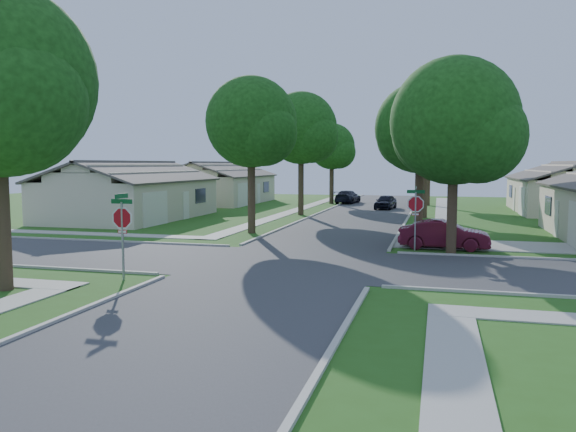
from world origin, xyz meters
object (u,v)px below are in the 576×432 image
(stop_sign_sw, at_px, (122,222))
(car_curb_east, at_px, (386,202))
(tree_ne_corner, at_px, (456,127))
(tree_e_far, at_px, (429,143))
(tree_e_near, at_px, (421,132))
(car_driveway, at_px, (444,235))
(house_ne_far, at_px, (568,194))
(tree_w_mid, at_px, (302,131))
(house_nw_far, at_px, (219,188))
(house_nw_near, at_px, (132,198))
(stop_sign_ne, at_px, (416,207))
(tree_w_near, at_px, (252,126))
(tree_w_far, at_px, (332,149))
(car_curb_west, at_px, (348,197))
(tree_e_mid, at_px, (427,133))

(stop_sign_sw, height_order, car_curb_east, stop_sign_sw)
(tree_ne_corner, bearing_deg, tree_e_far, 93.09)
(tree_e_far, relative_size, tree_ne_corner, 1.01)
(tree_e_near, bearing_deg, car_driveway, -70.40)
(tree_ne_corner, xyz_separation_m, house_ne_far, (9.63, 24.79, -4.08))
(tree_w_mid, xyz_separation_m, house_nw_far, (-11.35, 10.99, -4.97))
(house_nw_near, bearing_deg, stop_sign_sw, -60.17)
(tree_w_mid, height_order, tree_ne_corner, tree_w_mid)
(stop_sign_sw, xyz_separation_m, tree_w_mid, (0.06, 25.71, 4.46))
(stop_sign_sw, height_order, stop_sign_ne, same)
(stop_sign_sw, height_order, tree_w_near, tree_w_near)
(tree_w_far, relative_size, tree_ne_corner, 0.93)
(tree_w_mid, height_order, car_curb_west, tree_w_mid)
(tree_e_far, relative_size, car_curb_east, 2.34)
(tree_w_mid, bearing_deg, stop_sign_ne, -60.20)
(tree_e_far, distance_m, car_driveway, 29.02)
(stop_sign_ne, bearing_deg, tree_e_near, 89.32)
(tree_e_near, distance_m, tree_e_mid, 12.02)
(tree_e_far, height_order, car_curb_east, tree_e_far)
(tree_w_mid, relative_size, house_nw_near, 0.70)
(tree_w_mid, bearing_deg, house_nw_far, 135.93)
(tree_w_far, height_order, house_nw_near, tree_w_far)
(tree_w_near, height_order, car_driveway, tree_w_near)
(tree_w_mid, height_order, car_driveway, tree_w_mid)
(tree_e_far, bearing_deg, car_curb_west, 173.68)
(tree_e_near, bearing_deg, tree_w_near, 180.00)
(tree_e_near, xyz_separation_m, tree_e_mid, (0.01, 12.00, 0.61))
(tree_w_near, xyz_separation_m, house_nw_far, (-11.35, 22.99, -4.60))
(car_curb_east, bearing_deg, car_driveway, -71.27)
(tree_e_near, bearing_deg, stop_sign_ne, -90.68)
(tree_ne_corner, bearing_deg, tree_e_mid, 95.45)
(house_nw_far, distance_m, car_curb_west, 13.14)
(stop_sign_ne, height_order, tree_e_mid, tree_e_mid)
(tree_e_near, bearing_deg, tree_w_far, 110.61)
(tree_e_mid, height_order, tree_ne_corner, tree_e_mid)
(tree_w_mid, xyz_separation_m, house_nw_near, (-11.35, -6.01, -4.97))
(tree_ne_corner, relative_size, car_curb_east, 2.32)
(stop_sign_ne, bearing_deg, house_ne_far, 65.07)
(tree_w_far, relative_size, house_nw_near, 0.59)
(tree_e_mid, relative_size, tree_ne_corner, 1.06)
(house_ne_far, bearing_deg, car_curb_west, 162.94)
(tree_e_mid, xyz_separation_m, tree_e_far, (-0.00, 13.00, -0.27))
(stop_sign_ne, distance_m, tree_w_near, 11.07)
(house_ne_far, bearing_deg, tree_e_near, -119.35)
(tree_ne_corner, xyz_separation_m, car_curb_east, (-5.16, 24.28, -4.96))
(house_ne_far, relative_size, house_nw_near, 1.00)
(stop_sign_sw, distance_m, house_ne_far, 39.55)
(tree_e_near, bearing_deg, house_nw_near, 163.89)
(car_driveway, bearing_deg, stop_sign_sw, 135.41)
(tree_w_near, height_order, tree_w_far, tree_w_near)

